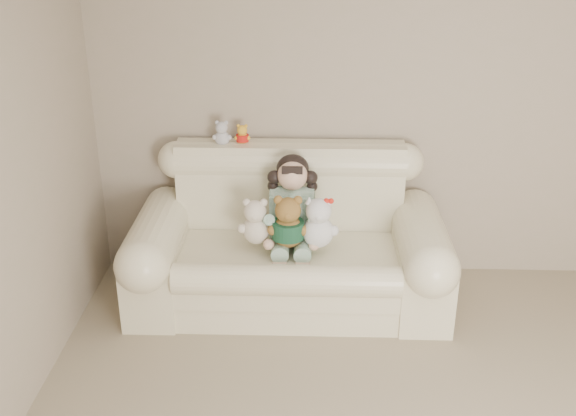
{
  "coord_description": "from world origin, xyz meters",
  "views": [
    {
      "loc": [
        -0.75,
        -2.09,
        2.51
      ],
      "look_at": [
        -0.87,
        1.9,
        0.75
      ],
      "focal_mm": 42.88,
      "sensor_mm": 36.0,
      "label": 1
    }
  ],
  "objects_px": {
    "sofa": "(288,234)",
    "white_cat": "(319,217)",
    "brown_teddy": "(288,217)",
    "cream_teddy": "(255,217)",
    "seated_child": "(292,200)"
  },
  "relations": [
    {
      "from": "white_cat",
      "to": "sofa",
      "type": "bearing_deg",
      "value": 138.54
    },
    {
      "from": "cream_teddy",
      "to": "seated_child",
      "type": "bearing_deg",
      "value": 59.84
    },
    {
      "from": "seated_child",
      "to": "brown_teddy",
      "type": "bearing_deg",
      "value": -91.51
    },
    {
      "from": "sofa",
      "to": "cream_teddy",
      "type": "xyz_separation_m",
      "value": [
        -0.21,
        -0.09,
        0.17
      ]
    },
    {
      "from": "sofa",
      "to": "white_cat",
      "type": "xyz_separation_m",
      "value": [
        0.19,
        -0.13,
        0.19
      ]
    },
    {
      "from": "cream_teddy",
      "to": "brown_teddy",
      "type": "bearing_deg",
      "value": 11.61
    },
    {
      "from": "sofa",
      "to": "white_cat",
      "type": "height_order",
      "value": "sofa"
    },
    {
      "from": "seated_child",
      "to": "brown_teddy",
      "type": "distance_m",
      "value": 0.22
    },
    {
      "from": "brown_teddy",
      "to": "sofa",
      "type": "bearing_deg",
      "value": 99.54
    },
    {
      "from": "brown_teddy",
      "to": "white_cat",
      "type": "relative_size",
      "value": 1.01
    },
    {
      "from": "white_cat",
      "to": "brown_teddy",
      "type": "bearing_deg",
      "value": 173.95
    },
    {
      "from": "sofa",
      "to": "white_cat",
      "type": "relative_size",
      "value": 5.17
    },
    {
      "from": "seated_child",
      "to": "white_cat",
      "type": "height_order",
      "value": "seated_child"
    },
    {
      "from": "sofa",
      "to": "white_cat",
      "type": "bearing_deg",
      "value": -34.56
    },
    {
      "from": "sofa",
      "to": "seated_child",
      "type": "xyz_separation_m",
      "value": [
        0.02,
        0.08,
        0.22
      ]
    }
  ]
}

